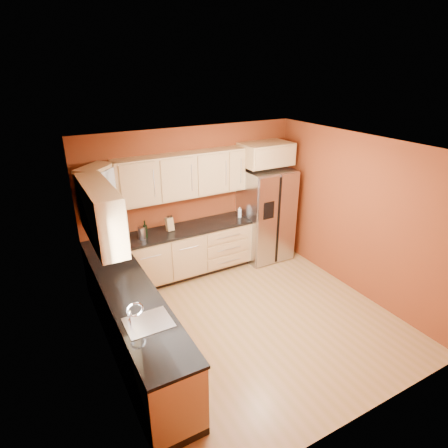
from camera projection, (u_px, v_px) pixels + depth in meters
The scene contains 23 objects.
floor at pixel (251, 320), 5.65m from camera, with size 4.00×4.00×0.00m, color #A87E41.
ceiling at pixel (256, 148), 4.62m from camera, with size 4.00×4.00×0.00m, color white.
wall_back at pixel (193, 200), 6.75m from camera, with size 4.00×0.04×2.60m, color maroon.
wall_front at pixel (369, 324), 3.53m from camera, with size 4.00×0.04×2.60m, color maroon.
wall_left at pixel (105, 280), 4.25m from camera, with size 0.04×4.00×2.60m, color maroon.
wall_right at pixel (357, 216), 6.03m from camera, with size 0.04×4.00×2.60m, color maroon.
base_cabinets_back at pixel (173, 256), 6.60m from camera, with size 2.90×0.60×0.88m, color tan.
base_cabinets_left at pixel (138, 332), 4.72m from camera, with size 0.60×2.80×0.88m, color tan.
countertop_back at pixel (172, 232), 6.41m from camera, with size 2.90×0.62×0.04m, color black.
countertop_left at pixel (135, 301), 4.54m from camera, with size 0.62×2.80×0.04m, color black.
upper_cabinets_back at pixel (182, 176), 6.30m from camera, with size 2.30×0.33×0.75m, color tan.
upper_cabinets_left at pixel (100, 213), 4.70m from camera, with size 0.33×1.35×0.75m, color tan.
corner_upper_cabinet at pixel (98, 191), 5.53m from camera, with size 0.62×0.33×0.75m, color tan.
over_fridge_cabinet at pixel (266, 154), 6.81m from camera, with size 0.92×0.60×0.40m, color tan.
refrigerator at pixel (265, 214), 7.21m from camera, with size 0.90×0.75×1.78m, color silver.
window at pixel (116, 281), 3.76m from camera, with size 0.03×0.90×1.00m, color white.
sink_faucet at pixel (147, 312), 4.07m from camera, with size 0.50×0.42×0.30m, color silver, non-canonical shape.
canister_left at pixel (142, 233), 6.09m from camera, with size 0.12×0.12×0.20m, color silver.
canister_right at pixel (124, 235), 6.05m from camera, with size 0.12×0.12×0.19m, color silver.
wine_bottle_a at pixel (145, 229), 6.11m from camera, with size 0.07×0.07×0.30m, color black, non-canonical shape.
wine_bottle_b at pixel (112, 235), 5.86m from camera, with size 0.07×0.07×0.32m, color black, non-canonical shape.
knife_block at pixel (170, 224), 6.40m from camera, with size 0.11×0.10×0.23m, color tan.
soap_dispenser at pixel (240, 212), 6.95m from camera, with size 0.07×0.07×0.20m, color white.
Camera 1 is at (-2.59, -3.85, 3.55)m, focal length 30.00 mm.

